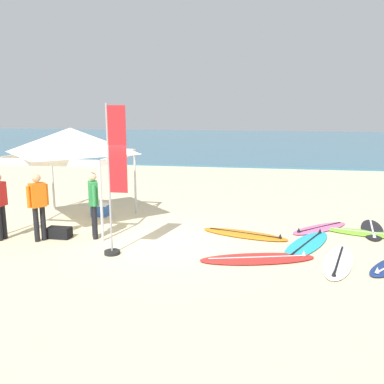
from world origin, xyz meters
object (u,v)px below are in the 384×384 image
object	(u,v)px
surfboard_pink	(320,228)
person_green	(93,201)
surfboard_orange	(245,234)
surfboard_lime	(367,233)
surfboard_black	(372,229)
cooler_box	(100,210)
person_orange	(38,203)
gear_bag_near_tent	(59,233)
surfboard_red	(258,259)
banner_flag	(114,187)
canopy_tent	(71,141)
surfboard_white	(338,262)
surfboard_cyan	(307,244)

from	to	relation	value
surfboard_pink	person_green	world-z (taller)	person_green
surfboard_orange	surfboard_lime	xyz separation A→B (m)	(3.20, 0.63, 0.00)
surfboard_pink	surfboard_lime	size ratio (longest dim) A/B	0.84
surfboard_black	cooler_box	size ratio (longest dim) A/B	4.34
surfboard_lime	person_orange	bearing A→B (deg)	-166.86
gear_bag_near_tent	cooler_box	distance (m)	2.27
surfboard_pink	cooler_box	distance (m)	6.54
surfboard_red	cooler_box	size ratio (longest dim) A/B	5.31
gear_bag_near_tent	surfboard_lime	bearing A→B (deg)	11.71
person_green	surfboard_black	bearing A→B (deg)	14.60
banner_flag	gear_bag_near_tent	world-z (taller)	banner_flag
canopy_tent	surfboard_pink	size ratio (longest dim) A/B	1.55
surfboard_pink	surfboard_black	world-z (taller)	same
canopy_tent	surfboard_white	world-z (taller)	canopy_tent
surfboard_cyan	person_green	xyz separation A→B (m)	(-5.33, -0.33, 0.95)
surfboard_red	surfboard_black	xyz separation A→B (m)	(3.05, 2.76, 0.00)
person_green	gear_bag_near_tent	size ratio (longest dim) A/B	2.85
banner_flag	gear_bag_near_tent	distance (m)	2.53
banner_flag	gear_bag_near_tent	xyz separation A→B (m)	(-1.88, 0.91, -1.43)
canopy_tent	surfboard_orange	size ratio (longest dim) A/B	1.21
surfboard_orange	person_green	size ratio (longest dim) A/B	1.41
surfboard_cyan	surfboard_white	world-z (taller)	same
person_green	banner_flag	size ratio (longest dim) A/B	0.50
surfboard_cyan	surfboard_white	distance (m)	1.23
surfboard_lime	surfboard_orange	bearing A→B (deg)	-168.86
surfboard_red	surfboard_pink	xyz separation A→B (m)	(1.65, 2.64, 0.00)
canopy_tent	gear_bag_near_tent	world-z (taller)	canopy_tent
canopy_tent	person_orange	distance (m)	2.17
surfboard_red	surfboard_white	distance (m)	1.72
cooler_box	canopy_tent	bearing A→B (deg)	-113.41
surfboard_black	surfboard_lime	xyz separation A→B (m)	(-0.22, -0.39, -0.00)
surfboard_cyan	surfboard_black	xyz separation A→B (m)	(1.88, 1.55, 0.00)
surfboard_pink	surfboard_lime	xyz separation A→B (m)	(1.18, -0.27, -0.00)
surfboard_cyan	surfboard_orange	size ratio (longest dim) A/B	1.03
surfboard_red	person_orange	distance (m)	5.52
surfboard_lime	gear_bag_near_tent	bearing A→B (deg)	-168.29
surfboard_white	person_orange	world-z (taller)	person_orange
surfboard_orange	person_orange	distance (m)	5.31
person_green	cooler_box	world-z (taller)	person_green
surfboard_cyan	person_green	bearing A→B (deg)	-176.48
canopy_tent	surfboard_cyan	bearing A→B (deg)	-7.82
surfboard_white	canopy_tent	bearing A→B (deg)	164.12
person_green	surfboard_white	bearing A→B (deg)	-7.53
person_orange	person_green	size ratio (longest dim) A/B	1.00
canopy_tent	cooler_box	distance (m)	2.40
surfboard_cyan	surfboard_black	bearing A→B (deg)	39.51
surfboard_white	cooler_box	distance (m)	7.21
surfboard_white	surfboard_black	distance (m)	2.97
surfboard_lime	person_orange	world-z (taller)	person_orange
gear_bag_near_tent	surfboard_black	bearing A→B (deg)	14.01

